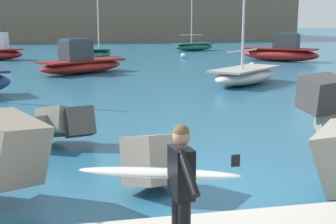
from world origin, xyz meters
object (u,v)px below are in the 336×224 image
object	(u,v)px
boat_near_left	(281,52)
mooring_buoy_inner	(252,66)
surfer_with_board	(176,183)
boat_far_left	(99,52)
boat_near_right	(81,63)
boat_mid_right	(245,75)
boat_near_centre	(194,46)
mooring_buoy_middle	(183,56)

from	to	relation	value
boat_near_left	mooring_buoy_inner	xyz separation A→B (m)	(-4.65, -5.32, -0.51)
surfer_with_board	boat_far_left	size ratio (longest dim) A/B	0.30
boat_near_right	mooring_buoy_inner	bearing A→B (deg)	1.67
boat_near_left	boat_mid_right	size ratio (longest dim) A/B	1.07
surfer_with_board	boat_near_right	size ratio (longest dim) A/B	0.35
boat_near_left	boat_far_left	size ratio (longest dim) A/B	0.85
surfer_with_board	mooring_buoy_inner	size ratio (longest dim) A/B	4.81
surfer_with_board	boat_mid_right	xyz separation A→B (m)	(7.51, 16.96, -0.81)
surfer_with_board	boat_mid_right	size ratio (longest dim) A/B	0.38
boat_near_centre	mooring_buoy_middle	distance (m)	10.50
boat_far_left	mooring_buoy_middle	size ratio (longest dim) A/B	16.18
surfer_with_board	mooring_buoy_inner	bearing A→B (deg)	65.94
mooring_buoy_inner	boat_near_left	bearing A→B (deg)	48.85
surfer_with_board	mooring_buoy_inner	world-z (taller)	surfer_with_board
boat_near_left	boat_near_centre	bearing A→B (deg)	103.22
mooring_buoy_inner	mooring_buoy_middle	world-z (taller)	same
boat_far_left	boat_mid_right	bearing A→B (deg)	-71.08
mooring_buoy_middle	boat_far_left	bearing A→B (deg)	169.39
boat_near_right	boat_mid_right	xyz separation A→B (m)	(8.07, -6.82, -0.18)
mooring_buoy_middle	boat_mid_right	bearing A→B (deg)	-93.05
boat_near_centre	boat_near_left	bearing A→B (deg)	-76.78
boat_near_centre	mooring_buoy_middle	world-z (taller)	boat_near_centre
boat_near_left	mooring_buoy_inner	world-z (taller)	boat_near_left
boat_mid_right	mooring_buoy_inner	world-z (taller)	boat_mid_right
boat_near_left	boat_near_right	distance (m)	16.94
mooring_buoy_middle	boat_near_left	bearing A→B (deg)	-32.82
boat_near_centre	boat_mid_right	size ratio (longest dim) A/B	1.39
boat_near_centre	boat_near_right	distance (m)	23.65
boat_near_centre	boat_mid_right	bearing A→B (deg)	-99.58
surfer_with_board	boat_near_left	bearing A→B (deg)	62.36
boat_mid_right	mooring_buoy_middle	world-z (taller)	boat_mid_right
boat_near_centre	boat_near_right	size ratio (longest dim) A/B	1.30
boat_near_centre	mooring_buoy_inner	bearing A→B (deg)	-93.71
surfer_with_board	boat_mid_right	world-z (taller)	boat_mid_right
mooring_buoy_inner	surfer_with_board	bearing A→B (deg)	-114.06
boat_near_right	boat_far_left	distance (m)	11.65
boat_near_left	boat_near_centre	xyz separation A→B (m)	(-3.37, 14.36, -0.23)
surfer_with_board	boat_near_centre	size ratio (longest dim) A/B	0.27
boat_mid_right	boat_far_left	size ratio (longest dim) A/B	0.79
boat_mid_right	mooring_buoy_middle	distance (m)	17.01
mooring_buoy_inner	boat_near_right	bearing A→B (deg)	-178.33
boat_near_left	boat_near_right	xyz separation A→B (m)	(-15.97, -5.65, -0.08)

